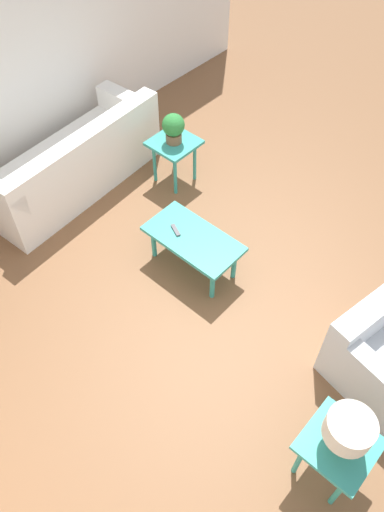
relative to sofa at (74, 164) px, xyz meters
name	(u,v)px	position (x,y,z in m)	size (l,w,h in m)	color
ground_plane	(231,282)	(-2.26, -0.10, -0.32)	(14.00, 14.00, 0.00)	brown
wall_right	(15,52)	(0.80, -0.10, 1.03)	(0.12, 7.20, 2.70)	white
sofa	(74,164)	(0.00, 0.00, 0.00)	(0.98, 2.23, 0.85)	white
coffee_table	(193,241)	(-1.83, -0.01, 0.05)	(0.97, 0.51, 0.43)	teal
side_table_plant	(174,148)	(-0.78, -0.85, 0.14)	(0.50, 0.50, 0.56)	teal
side_table_lamp	(337,449)	(-3.94, 0.82, 0.14)	(0.50, 0.50, 0.56)	teal
potted_plant	(173,127)	(-0.78, -0.85, 0.43)	(0.25, 0.25, 0.35)	brown
table_lamp	(348,431)	(-3.94, 0.82, 0.48)	(0.33, 0.33, 0.37)	#997F4C
remote_control	(176,230)	(-1.64, 0.04, 0.12)	(0.16, 0.10, 0.02)	#4C4C51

